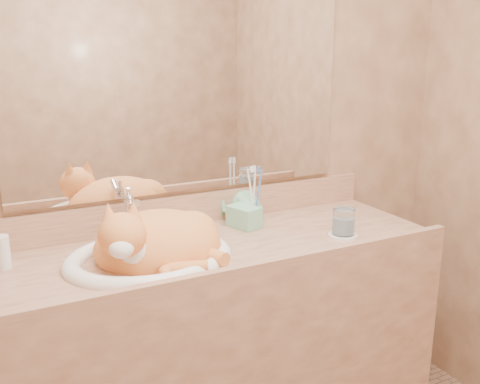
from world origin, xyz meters
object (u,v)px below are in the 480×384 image
vanity_counter (217,354)px  cat (155,240)px  sink_basin (148,236)px  soap_dispenser (256,207)px  water_glass (344,222)px  toothbrush_cup (255,211)px

vanity_counter → cat: cat is taller
sink_basin → cat: cat is taller
vanity_counter → soap_dispenser: 0.56m
water_glass → soap_dispenser: bearing=141.2°
vanity_counter → cat: 0.54m
water_glass → vanity_counter: bearing=164.7°
toothbrush_cup → soap_dispenser: bearing=-116.7°
vanity_counter → sink_basin: 0.57m
water_glass → toothbrush_cup: bearing=127.9°
toothbrush_cup → cat: bearing=-158.8°
vanity_counter → water_glass: water_glass is taller
soap_dispenser → toothbrush_cup: (0.04, 0.07, -0.04)m
vanity_counter → cat: size_ratio=3.81×
cat → toothbrush_cup: size_ratio=3.72×
toothbrush_cup → water_glass: size_ratio=1.19×
toothbrush_cup → water_glass: same height
vanity_counter → sink_basin: sink_basin is taller
soap_dispenser → water_glass: soap_dispenser is taller
vanity_counter → sink_basin: size_ratio=2.98×
cat → water_glass: cat is taller
sink_basin → cat: 0.02m
toothbrush_cup → vanity_counter: bearing=-147.3°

